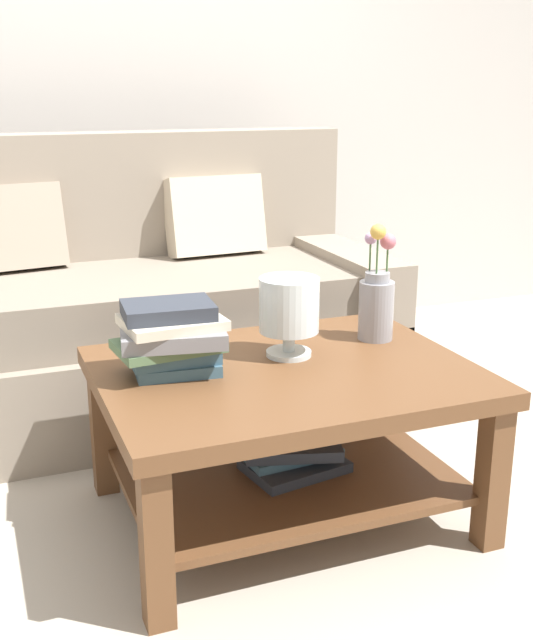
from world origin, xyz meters
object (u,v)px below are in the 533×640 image
Objects in this scene: coffee_table at (286,412)px; glass_hurricane_vase at (289,308)px; couch at (134,317)px; flower_pitcher at (377,301)px; book_stack_main at (172,337)px.

glass_hurricane_vase is at bearing 63.16° from coffee_table.
coffee_table is (0.22, -1.03, -0.03)m from couch.
coffee_table is 2.85× the size of flower_pitcher.
couch is at bearing 84.62° from book_stack_main.
flower_pitcher is at bearing -56.51° from couch.
glass_hurricane_vase reaches higher than coffee_table.
book_stack_main is (-0.31, 0.08, 0.24)m from coffee_table.
glass_hurricane_vase is at bearing -74.00° from couch.
book_stack_main is 1.33× the size of glass_hurricane_vase.
coffee_table is at bearing -13.77° from book_stack_main.
coffee_table is at bearing -77.92° from couch.
book_stack_main is 0.36m from glass_hurricane_vase.
couch reaches higher than glass_hurricane_vase.
glass_hurricane_vase is at bearing 2.96° from book_stack_main.
coffee_table is 4.44× the size of glass_hurricane_vase.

